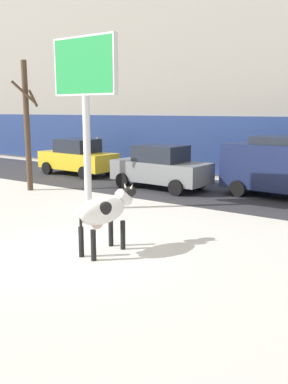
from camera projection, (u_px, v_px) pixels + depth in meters
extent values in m
plane|color=silver|center=(79.00, 253.00, 9.66)|extent=(120.00, 120.00, 0.00)
cube|color=#333338|center=(228.00, 194.00, 16.51)|extent=(60.00, 5.60, 0.01)
cube|color=gray|center=(286.00, 43.00, 20.33)|extent=(44.00, 6.00, 13.00)
cube|color=navy|center=(259.00, 148.00, 18.83)|extent=(43.12, 0.10, 2.80)
ellipsoid|color=silver|center=(102.00, 210.00, 9.50)|extent=(0.69, 1.44, 0.64)
ellipsoid|color=black|center=(104.00, 210.00, 9.31)|extent=(0.31, 0.58, 0.40)
cylinder|color=black|center=(111.00, 232.00, 10.12)|extent=(0.12, 0.12, 0.70)
cylinder|color=black|center=(123.00, 235.00, 9.88)|extent=(0.12, 0.12, 0.70)
cylinder|color=black|center=(81.00, 242.00, 9.37)|extent=(0.12, 0.12, 0.70)
cylinder|color=black|center=(93.00, 245.00, 9.13)|extent=(0.12, 0.12, 0.70)
cylinder|color=silver|center=(124.00, 197.00, 10.04)|extent=(0.29, 0.49, 0.44)
ellipsoid|color=black|center=(129.00, 192.00, 10.19)|extent=(0.27, 0.45, 0.28)
cone|color=beige|center=(125.00, 185.00, 10.19)|extent=(0.12, 0.07, 0.15)
cone|color=beige|center=(132.00, 186.00, 10.06)|extent=(0.12, 0.07, 0.15)
cylinder|color=black|center=(81.00, 227.00, 9.03)|extent=(0.06, 0.06, 0.60)
ellipsoid|color=beige|center=(97.00, 225.00, 9.42)|extent=(0.26, 0.29, 0.20)
cylinder|color=silver|center=(87.00, 153.00, 13.66)|extent=(0.24, 0.24, 3.80)
cube|color=silver|center=(85.00, 66.00, 13.13)|extent=(2.52, 0.22, 1.82)
cube|color=green|center=(84.00, 66.00, 13.11)|extent=(2.40, 0.18, 1.70)
cube|color=gold|center=(78.00, 160.00, 21.31)|extent=(4.28, 1.95, 0.84)
cube|color=#1E232D|center=(77.00, 146.00, 21.16)|extent=(2.07, 1.64, 0.68)
cylinder|color=black|center=(109.00, 169.00, 21.26)|extent=(0.65, 0.25, 0.64)
cylinder|color=black|center=(84.00, 173.00, 19.89)|extent=(0.65, 0.25, 0.64)
cylinder|color=black|center=(72.00, 165.00, 22.89)|extent=(0.65, 0.25, 0.64)
cylinder|color=black|center=(47.00, 168.00, 21.52)|extent=(0.65, 0.25, 0.64)
cube|color=slate|center=(161.00, 171.00, 17.52)|extent=(4.28, 1.95, 0.84)
cube|color=#1E232D|center=(161.00, 153.00, 17.38)|extent=(2.07, 1.64, 0.68)
cylinder|color=black|center=(199.00, 182.00, 17.47)|extent=(0.65, 0.25, 0.64)
cylinder|color=black|center=(176.00, 188.00, 16.10)|extent=(0.65, 0.25, 0.64)
cylinder|color=black|center=(148.00, 175.00, 19.11)|extent=(0.65, 0.25, 0.64)
cylinder|color=black|center=(123.00, 180.00, 17.74)|extent=(0.65, 0.25, 0.64)
cube|color=#19234C|center=(286.00, 167.00, 15.57)|extent=(4.68, 2.11, 1.70)
cylinder|color=black|center=(257.00, 182.00, 17.37)|extent=(0.65, 0.25, 0.64)
cylinder|color=black|center=(237.00, 189.00, 15.90)|extent=(0.65, 0.25, 0.64)
cylinder|color=#282833|center=(98.00, 159.00, 24.40)|extent=(0.24, 0.24, 0.88)
cube|color=brown|center=(98.00, 146.00, 24.26)|extent=(0.36, 0.22, 0.64)
sphere|color=#9E7051|center=(98.00, 139.00, 24.17)|extent=(0.20, 0.20, 0.20)
cylinder|color=#4C3828|center=(27.00, 127.00, 16.82)|extent=(0.23, 0.23, 5.22)
cylinder|color=#4C3828|center=(33.00, 98.00, 16.55)|extent=(0.40, 0.69, 0.67)
cylinder|color=#4C3828|center=(24.00, 93.00, 16.14)|extent=(0.75, 0.75, 0.93)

